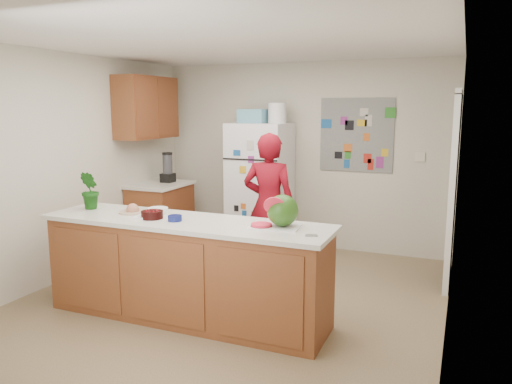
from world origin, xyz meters
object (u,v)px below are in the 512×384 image
at_px(refrigerator, 260,187).
at_px(watermelon, 283,210).
at_px(cherry_bowl, 152,215).
at_px(person, 269,206).

distance_m(refrigerator, watermelon, 2.59).
distance_m(refrigerator, cherry_bowl, 2.45).
height_order(refrigerator, watermelon, refrigerator).
height_order(person, cherry_bowl, person).
xyz_separation_m(refrigerator, cherry_bowl, (-0.05, -2.44, 0.11)).
height_order(watermelon, cherry_bowl, watermelon).
relative_size(refrigerator, person, 1.04).
distance_m(watermelon, cherry_bowl, 1.21).
xyz_separation_m(watermelon, cherry_bowl, (-1.20, -0.14, -0.11)).
height_order(refrigerator, person, refrigerator).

